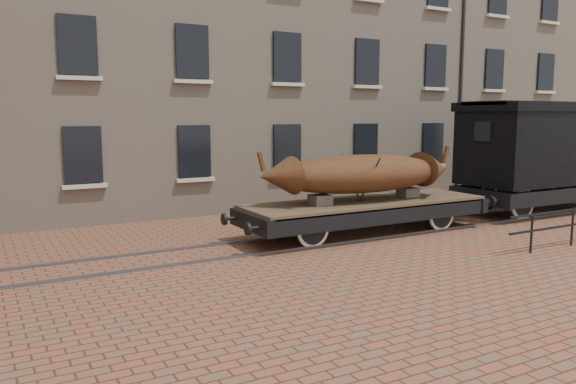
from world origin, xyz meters
TOP-DOWN VIEW (x-y plane):
  - ground at (0.00, 0.00)m, footprint 90.00×90.00m
  - warehouse_cream at (3.00, 9.99)m, footprint 40.00×10.19m
  - rail_track at (0.00, 0.00)m, footprint 30.00×1.52m
  - flatcar_wagon at (0.80, -0.00)m, footprint 8.18×2.22m
  - iron_boat at (0.58, 0.00)m, footprint 6.15×2.17m
  - goods_van at (8.59, 0.00)m, footprint 7.38×2.69m

SIDE VIEW (x-z plane):
  - ground at x=0.00m, z-range 0.00..0.00m
  - rail_track at x=0.00m, z-range 0.00..0.06m
  - flatcar_wagon at x=0.80m, z-range 0.15..1.39m
  - iron_boat at x=0.58m, z-range 1.00..2.49m
  - goods_van at x=8.59m, z-range 0.48..4.30m
  - warehouse_cream at x=3.00m, z-range 0.00..14.00m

